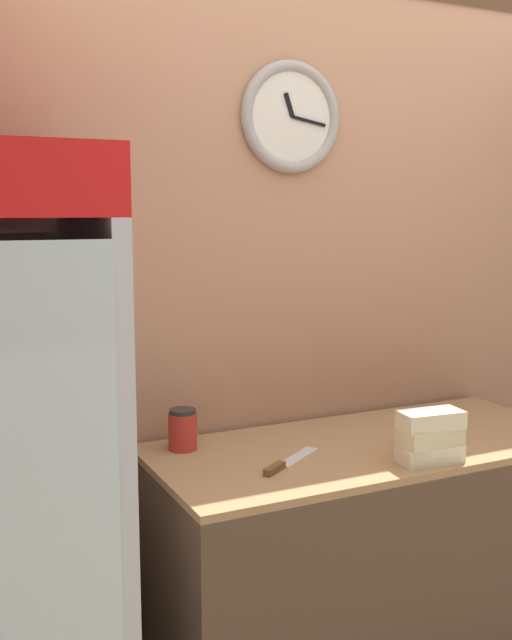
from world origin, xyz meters
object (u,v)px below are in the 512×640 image
(sandwich_stack_bottom, at_px, (430,454))
(condiment_jar, at_px, (183,430))
(sandwich_flat_right, at_px, (431,436))
(sandwich_flat_left, at_px, (434,417))
(sandwich_stack_top, at_px, (431,420))
(sandwich_stack_middle, at_px, (430,437))
(chefs_knife, at_px, (284,464))

(sandwich_stack_bottom, relative_size, condiment_jar, 1.53)
(sandwich_stack_bottom, xyz_separation_m, sandwich_flat_right, (0.13, 0.16, -0.00))
(sandwich_stack_bottom, distance_m, sandwich_flat_left, 0.45)
(sandwich_stack_bottom, distance_m, sandwich_stack_top, 0.11)
(sandwich_stack_top, relative_size, sandwich_flat_left, 1.04)
(sandwich_flat_left, xyz_separation_m, sandwich_flat_right, (-0.16, -0.18, 0.00))
(sandwich_stack_middle, bearing_deg, chefs_knife, 158.84)
(sandwich_stack_middle, relative_size, chefs_knife, 0.72)
(sandwich_flat_left, relative_size, sandwich_flat_right, 0.89)
(sandwich_stack_middle, bearing_deg, sandwich_flat_left, 49.27)
(sandwich_stack_bottom, relative_size, sandwich_flat_left, 1.04)
(sandwich_flat_right, height_order, chefs_knife, sandwich_flat_right)
(sandwich_stack_bottom, xyz_separation_m, sandwich_flat_left, (0.30, 0.34, -0.00))
(sandwich_flat_left, bearing_deg, sandwich_stack_middle, -130.73)
(sandwich_stack_bottom, distance_m, sandwich_stack_middle, 0.06)
(sandwich_stack_bottom, relative_size, chefs_knife, 0.75)
(sandwich_flat_left, distance_m, sandwich_flat_right, 0.25)
(sandwich_stack_bottom, xyz_separation_m, chefs_knife, (-0.44, 0.17, -0.02))
(condiment_jar, bearing_deg, sandwich_stack_top, -35.10)
(sandwich_stack_middle, height_order, sandwich_flat_left, sandwich_stack_middle)
(sandwich_flat_left, bearing_deg, chefs_knife, -166.85)
(sandwich_flat_right, xyz_separation_m, chefs_knife, (-0.58, 0.01, -0.02))
(sandwich_flat_right, bearing_deg, sandwich_flat_left, 48.41)
(sandwich_stack_middle, height_order, sandwich_flat_right, sandwich_stack_middle)
(sandwich_flat_left, bearing_deg, sandwich_flat_right, -131.59)
(sandwich_stack_middle, height_order, sandwich_stack_top, sandwich_stack_top)
(sandwich_stack_middle, relative_size, sandwich_flat_right, 0.89)
(sandwich_stack_top, bearing_deg, sandwich_stack_middle, 180.00)
(sandwich_stack_top, bearing_deg, sandwich_flat_left, 49.27)
(sandwich_flat_left, height_order, chefs_knife, sandwich_flat_left)
(sandwich_stack_top, distance_m, sandwich_flat_right, 0.24)
(sandwich_stack_bottom, bearing_deg, condiment_jar, 144.90)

